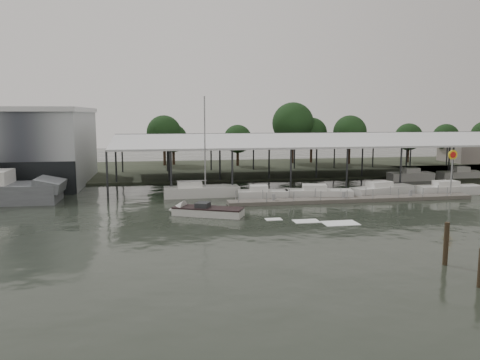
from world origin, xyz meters
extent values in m
plane|color=#242A22|center=(0.00, 0.00, 0.00)|extent=(200.00, 200.00, 0.00)
cube|color=#3A4030|center=(0.00, 42.00, 0.10)|extent=(140.00, 30.00, 0.30)
cube|color=#2B2D30|center=(17.00, 28.00, 6.76)|extent=(58.00, 0.40, 0.30)
cylinder|color=#2B2D30|center=(-12.00, 16.50, 2.75)|extent=(0.24, 0.24, 5.50)
cylinder|color=#2B2D30|center=(-12.00, 39.50, 2.75)|extent=(0.24, 0.24, 5.50)
cylinder|color=#2B2D30|center=(46.00, 39.50, 2.75)|extent=(0.24, 0.24, 5.50)
cube|color=#605C55|center=(15.00, 10.00, 0.20)|extent=(28.00, 2.00, 0.40)
cylinder|color=gray|center=(2.00, 9.10, 0.80)|extent=(0.10, 0.10, 1.20)
cylinder|color=gray|center=(28.00, 10.90, 0.80)|extent=(0.10, 0.10, 1.20)
cube|color=gray|center=(14.00, 10.00, 0.70)|extent=(0.30, 0.30, 0.70)
cylinder|color=gray|center=(27.00, 10.00, 2.50)|extent=(0.16, 0.16, 5.00)
cylinder|color=yellow|center=(27.00, 10.00, 5.00)|extent=(1.10, 0.12, 1.10)
cylinder|color=red|center=(27.00, 9.93, 5.00)|extent=(0.70, 0.05, 0.70)
cube|color=gray|center=(55.00, 45.00, 2.00)|extent=(10.00, 8.00, 4.00)
cube|color=slate|center=(-18.03, 15.42, 1.90)|extent=(2.95, 4.61, 1.74)
cube|color=silver|center=(-1.26, 15.77, 0.50)|extent=(8.79, 2.71, 1.40)
cube|color=silver|center=(-2.66, 15.75, 1.40)|extent=(2.82, 1.83, 0.80)
cylinder|color=gray|center=(-0.82, 15.78, 6.26)|extent=(0.16, 0.16, 10.79)
cylinder|color=gray|center=(-2.40, 15.76, 1.90)|extent=(3.50, 0.16, 0.12)
cube|color=silver|center=(-1.60, 5.21, 0.35)|extent=(6.90, 4.61, 0.90)
cone|color=silver|center=(-4.57, 6.58, 0.35)|extent=(2.29, 2.49, 2.00)
cube|color=black|center=(-1.60, 5.21, 0.75)|extent=(6.93, 4.66, 0.12)
cube|color=#2B2D30|center=(-2.09, 5.44, 1.00)|extent=(1.68, 1.77, 0.50)
cube|color=white|center=(4.15, 2.56, 0.02)|extent=(2.30, 1.50, 0.04)
cube|color=white|center=(6.88, 1.31, 0.02)|extent=(3.10, 2.00, 0.04)
cube|color=white|center=(9.61, 0.06, 0.02)|extent=(3.90, 2.50, 0.04)
cube|color=silver|center=(5.41, 12.59, 0.50)|extent=(5.88, 2.84, 1.10)
cube|color=silver|center=(4.91, 12.59, 1.30)|extent=(2.15, 1.83, 0.70)
cube|color=silver|center=(11.79, 12.09, 0.50)|extent=(7.90, 3.74, 1.10)
cube|color=silver|center=(11.29, 12.09, 1.30)|extent=(2.94, 2.13, 0.70)
cube|color=silver|center=(20.23, 13.12, 0.50)|extent=(8.51, 4.19, 1.10)
cube|color=silver|center=(19.73, 13.12, 1.30)|extent=(3.19, 2.28, 0.70)
cube|color=silver|center=(28.43, 12.35, 0.50)|extent=(7.97, 2.28, 1.10)
cube|color=silver|center=(27.93, 12.35, 1.30)|extent=(2.80, 1.63, 0.70)
cylinder|color=#382C1C|center=(11.40, -15.95, 0.82)|extent=(0.32, 0.32, 2.84)
cylinder|color=#382C1C|center=(11.85, -12.02, 1.09)|extent=(0.32, 0.32, 3.38)
cylinder|color=#312116|center=(-5.11, 48.75, 2.25)|extent=(0.50, 0.50, 4.49)
sphere|color=#1B3917|center=(-5.11, 48.75, 6.29)|extent=(6.29, 6.29, 6.29)
cylinder|color=#312116|center=(-3.43, 49.57, 1.85)|extent=(0.50, 0.50, 3.70)
sphere|color=#1B3917|center=(-3.43, 49.57, 5.18)|extent=(5.18, 5.18, 5.18)
cylinder|color=#312116|center=(8.08, 45.77, 1.84)|extent=(0.50, 0.50, 3.68)
sphere|color=#1B3917|center=(8.08, 45.77, 5.15)|extent=(5.15, 5.15, 5.15)
cylinder|color=#312116|center=(19.26, 48.53, 2.83)|extent=(0.50, 0.50, 5.66)
sphere|color=#1B3917|center=(19.26, 48.53, 7.92)|extent=(7.92, 7.92, 7.92)
cylinder|color=#312116|center=(23.19, 49.06, 2.14)|extent=(0.50, 0.50, 4.28)
sphere|color=#1B3917|center=(23.19, 49.06, 5.99)|extent=(5.99, 5.99, 5.99)
cylinder|color=#312116|center=(29.50, 45.42, 2.24)|extent=(0.50, 0.50, 4.48)
sphere|color=#1B3917|center=(29.50, 45.42, 6.28)|extent=(6.28, 6.28, 6.28)
cylinder|color=#312116|center=(41.92, 46.01, 1.88)|extent=(0.50, 0.50, 3.75)
sphere|color=#1B3917|center=(41.92, 46.01, 5.25)|extent=(5.25, 5.25, 5.25)
cylinder|color=#312116|center=(50.86, 47.48, 1.83)|extent=(0.50, 0.50, 3.66)
sphere|color=#1B3917|center=(50.86, 47.48, 5.13)|extent=(5.13, 5.13, 5.13)
camera|label=1|loc=(-6.06, -38.30, 9.57)|focal=35.00mm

